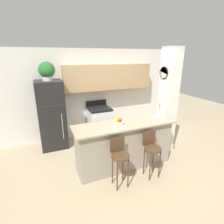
% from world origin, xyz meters
% --- Properties ---
extents(ground_plane, '(14.00, 14.00, 0.00)m').
position_xyz_m(ground_plane, '(0.00, 0.00, 0.00)').
color(ground_plane, tan).
extents(wall_back, '(5.60, 0.38, 2.55)m').
position_xyz_m(wall_back, '(0.14, 1.88, 1.48)').
color(wall_back, white).
rests_on(wall_back, ground_plane).
extents(pillar_right, '(0.38, 0.32, 2.55)m').
position_xyz_m(pillar_right, '(1.25, 0.21, 1.28)').
color(pillar_right, white).
rests_on(pillar_right, ground_plane).
extents(counter_bar, '(2.16, 0.66, 1.01)m').
position_xyz_m(counter_bar, '(0.00, 0.00, 0.51)').
color(counter_bar, gray).
rests_on(counter_bar, ground_plane).
extents(refrigerator, '(0.66, 0.70, 1.77)m').
position_xyz_m(refrigerator, '(-1.33, 1.55, 0.89)').
color(refrigerator, black).
rests_on(refrigerator, ground_plane).
extents(stove_range, '(0.63, 0.60, 1.07)m').
position_xyz_m(stove_range, '(-0.01, 1.61, 0.46)').
color(stove_range, white).
rests_on(stove_range, ground_plane).
extents(bar_stool_left, '(0.34, 0.34, 0.93)m').
position_xyz_m(bar_stool_left, '(-0.35, -0.51, 0.61)').
color(bar_stool_left, '#4C331E').
rests_on(bar_stool_left, ground_plane).
extents(bar_stool_right, '(0.34, 0.34, 0.93)m').
position_xyz_m(bar_stool_right, '(0.35, -0.51, 0.61)').
color(bar_stool_right, '#4C331E').
rests_on(bar_stool_right, ground_plane).
extents(potted_plant_on_fridge, '(0.39, 0.39, 0.45)m').
position_xyz_m(potted_plant_on_fridge, '(-1.33, 1.55, 2.01)').
color(potted_plant_on_fridge, silver).
rests_on(potted_plant_on_fridge, refrigerator).
extents(orchid_vase, '(0.11, 0.11, 0.37)m').
position_xyz_m(orchid_vase, '(0.89, 0.04, 1.12)').
color(orchid_vase, white).
rests_on(orchid_vase, counter_bar).
extents(fruit_bowl, '(0.24, 0.24, 0.12)m').
position_xyz_m(fruit_bowl, '(-0.12, 0.05, 1.05)').
color(fruit_bowl, silver).
rests_on(fruit_bowl, counter_bar).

